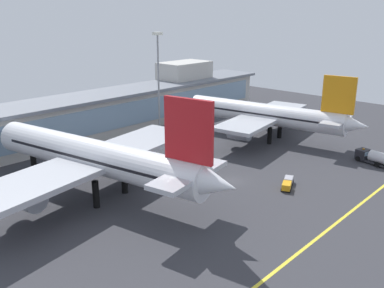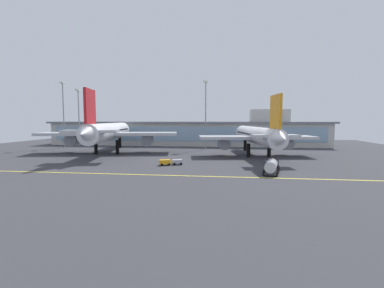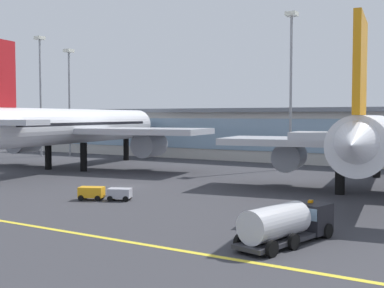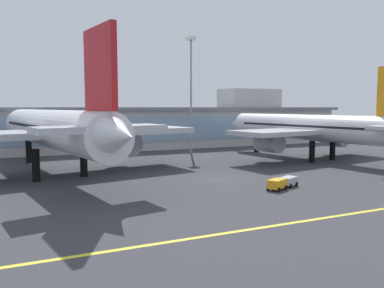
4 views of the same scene
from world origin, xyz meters
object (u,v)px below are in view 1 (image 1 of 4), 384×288
object	(u,v)px
apron_light_mast_centre	(158,72)
fuel_tanker_truck	(375,157)
baggage_tug_near	(288,183)
airliner_near_left	(95,157)
airliner_near_right	(265,115)

from	to	relation	value
apron_light_mast_centre	fuel_tanker_truck	bearing A→B (deg)	-69.38
baggage_tug_near	apron_light_mast_centre	xyz separation A→B (m)	(5.46, 40.47, 16.10)
airliner_near_left	airliner_near_right	bearing A→B (deg)	-102.17
fuel_tanker_truck	baggage_tug_near	bearing A→B (deg)	85.53
airliner_near_right	fuel_tanker_truck	bearing A→B (deg)	171.91
airliner_near_left	baggage_tug_near	world-z (taller)	airliner_near_left
fuel_tanker_truck	apron_light_mast_centre	xyz separation A→B (m)	(-17.90, 47.56, 15.38)
fuel_tanker_truck	apron_light_mast_centre	distance (m)	53.09
fuel_tanker_truck	baggage_tug_near	distance (m)	24.42
airliner_near_left	baggage_tug_near	distance (m)	34.87
fuel_tanker_truck	apron_light_mast_centre	bearing A→B (deg)	33.05
fuel_tanker_truck	baggage_tug_near	xyz separation A→B (m)	(-23.36, 7.09, -0.72)
airliner_near_right	baggage_tug_near	distance (m)	31.28
airliner_near_left	airliner_near_right	size ratio (longest dim) A/B	1.10
airliner_near_left	fuel_tanker_truck	distance (m)	57.75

